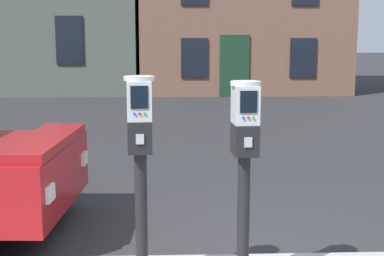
# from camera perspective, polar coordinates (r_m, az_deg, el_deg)

# --- Properties ---
(parking_meter_near_kerb) EXTENTS (0.23, 0.26, 1.53)m
(parking_meter_near_kerb) POSITION_cam_1_polar(r_m,az_deg,el_deg) (3.79, -5.60, -1.60)
(parking_meter_near_kerb) COLOR black
(parking_meter_near_kerb) RESTS_ON sidewalk_slab
(parking_meter_twin_adjacent) EXTENTS (0.23, 0.26, 1.49)m
(parking_meter_twin_adjacent) POSITION_cam_1_polar(r_m,az_deg,el_deg) (3.83, 5.67, -1.90)
(parking_meter_twin_adjacent) COLOR black
(parking_meter_twin_adjacent) RESTS_ON sidewalk_slab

